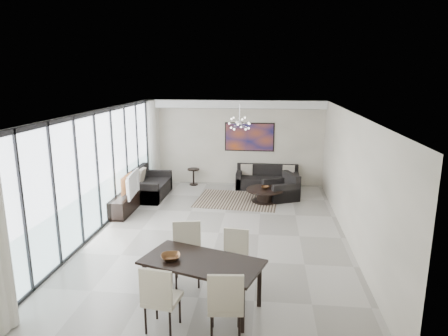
# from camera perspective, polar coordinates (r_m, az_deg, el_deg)

# --- Properties ---
(room_shell) EXTENTS (6.00, 9.00, 2.90)m
(room_shell) POSITION_cam_1_polar(r_m,az_deg,el_deg) (9.26, 2.07, -1.04)
(room_shell) COLOR #A8A39B
(room_shell) RESTS_ON ground
(window_wall) EXTENTS (0.37, 8.95, 2.90)m
(window_wall) POSITION_cam_1_polar(r_m,az_deg,el_deg) (10.05, -17.15, -0.38)
(window_wall) COLOR white
(window_wall) RESTS_ON floor
(soffit) EXTENTS (5.98, 0.40, 0.26)m
(soffit) POSITION_cam_1_polar(r_m,az_deg,el_deg) (13.33, 1.52, 9.13)
(soffit) COLOR white
(soffit) RESTS_ON room_shell
(painting) EXTENTS (1.68, 0.04, 0.98)m
(painting) POSITION_cam_1_polar(r_m,az_deg,el_deg) (13.59, 3.65, 4.44)
(painting) COLOR #AE4718
(painting) RESTS_ON room_shell
(chandelier) EXTENTS (0.66, 0.66, 0.71)m
(chandelier) POSITION_cam_1_polar(r_m,az_deg,el_deg) (11.56, 2.24, 6.39)
(chandelier) COLOR silver
(chandelier) RESTS_ON room_shell
(rug) EXTENTS (2.56, 2.05, 0.01)m
(rug) POSITION_cam_1_polar(r_m,az_deg,el_deg) (12.17, 1.89, -4.58)
(rug) COLOR black
(rug) RESTS_ON floor
(coffee_table) EXTENTS (1.12, 1.12, 0.39)m
(coffee_table) POSITION_cam_1_polar(r_m,az_deg,el_deg) (12.03, 5.87, -3.78)
(coffee_table) COLOR black
(coffee_table) RESTS_ON floor
(bowl_coffee) EXTENTS (0.25, 0.25, 0.08)m
(bowl_coffee) POSITION_cam_1_polar(r_m,az_deg,el_deg) (12.01, 5.91, -2.78)
(bowl_coffee) COLOR brown
(bowl_coffee) RESTS_ON coffee_table
(sofa_main) EXTENTS (2.07, 0.85, 0.75)m
(sofa_main) POSITION_cam_1_polar(r_m,az_deg,el_deg) (13.47, 6.20, -1.76)
(sofa_main) COLOR black
(sofa_main) RESTS_ON floor
(loveseat) EXTENTS (1.00, 1.78, 0.89)m
(loveseat) POSITION_cam_1_polar(r_m,az_deg,el_deg) (12.67, -10.78, -2.68)
(loveseat) COLOR black
(loveseat) RESTS_ON floor
(armchair) EXTENTS (1.18, 1.20, 0.78)m
(armchair) POSITION_cam_1_polar(r_m,az_deg,el_deg) (12.35, 8.26, -3.17)
(armchair) COLOR black
(armchair) RESTS_ON floor
(side_table) EXTENTS (0.41, 0.41, 0.57)m
(side_table) POSITION_cam_1_polar(r_m,az_deg,el_deg) (13.75, -4.38, -0.86)
(side_table) COLOR black
(side_table) RESTS_ON floor
(tv_console) EXTENTS (0.45, 1.59, 0.50)m
(tv_console) POSITION_cam_1_polar(r_m,az_deg,el_deg) (11.42, -13.91, -4.91)
(tv_console) COLOR black
(tv_console) RESTS_ON floor
(television) EXTENTS (0.25, 1.13, 0.65)m
(television) POSITION_cam_1_polar(r_m,az_deg,el_deg) (11.15, -13.41, -2.26)
(television) COLOR gray
(television) RESTS_ON tv_console
(dining_table) EXTENTS (2.13, 1.52, 0.80)m
(dining_table) POSITION_cam_1_polar(r_m,az_deg,el_deg) (6.66, -3.16, -13.75)
(dining_table) COLOR black
(dining_table) RESTS_ON floor
(dining_chair_sw) EXTENTS (0.56, 0.56, 1.07)m
(dining_chair_sw) POSITION_cam_1_polar(r_m,az_deg,el_deg) (6.15, -9.23, -17.47)
(dining_chair_sw) COLOR beige
(dining_chair_sw) RESTS_ON floor
(dining_chair_se) EXTENTS (0.55, 0.55, 1.09)m
(dining_chair_se) POSITION_cam_1_polar(r_m,az_deg,el_deg) (5.92, 0.23, -18.47)
(dining_chair_se) COLOR beige
(dining_chair_se) RESTS_ON floor
(dining_chair_nw) EXTENTS (0.60, 0.60, 1.12)m
(dining_chair_nw) POSITION_cam_1_polar(r_m,az_deg,el_deg) (7.47, -5.31, -11.29)
(dining_chair_nw) COLOR beige
(dining_chair_nw) RESTS_ON floor
(dining_chair_ne) EXTENTS (0.51, 0.51, 1.00)m
(dining_chair_ne) POSITION_cam_1_polar(r_m,az_deg,el_deg) (7.41, 1.58, -12.01)
(dining_chair_ne) COLOR beige
(dining_chair_ne) RESTS_ON floor
(bowl_dining) EXTENTS (0.38, 0.38, 0.08)m
(bowl_dining) POSITION_cam_1_polar(r_m,az_deg,el_deg) (6.70, -7.63, -12.49)
(bowl_dining) COLOR brown
(bowl_dining) RESTS_ON dining_table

